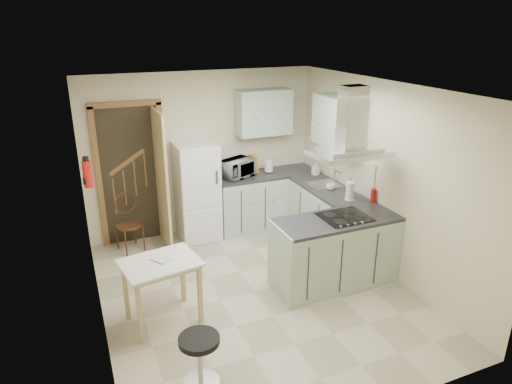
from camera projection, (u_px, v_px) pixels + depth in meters
name	position (u px, v px, depth m)	size (l,w,h in m)	color
floor	(255.00, 292.00, 5.69)	(4.20, 4.20, 0.00)	#BAAB90
ceiling	(255.00, 89.00, 4.81)	(4.20, 4.20, 0.00)	silver
back_wall	(203.00, 153.00, 7.06)	(3.60, 3.60, 0.00)	beige
left_wall	(91.00, 224.00, 4.59)	(4.20, 4.20, 0.00)	beige
right_wall	(383.00, 179.00, 5.90)	(4.20, 4.20, 0.00)	beige
doorway	(132.00, 175.00, 6.71)	(1.10, 0.12, 2.10)	brown
fridge	(197.00, 192.00, 6.90)	(0.60, 0.60, 1.50)	white
counter_back	(250.00, 202.00, 7.32)	(1.08, 0.60, 0.90)	#9EB2A0
counter_right	(316.00, 209.00, 7.05)	(0.60, 1.95, 0.90)	#9EB2A0
splashback	(260.00, 153.00, 7.44)	(1.68, 0.02, 0.50)	beige
wall_cabinet_back	(264.00, 112.00, 7.05)	(0.85, 0.35, 0.70)	#9EB2A0
wall_cabinet_right	(339.00, 122.00, 6.36)	(0.35, 0.90, 0.70)	#9EB2A0
peninsula	(335.00, 251.00, 5.75)	(1.55, 0.65, 0.90)	#9EB2A0
hob	(345.00, 217.00, 5.62)	(0.58, 0.50, 0.01)	black
extractor_hood	(349.00, 153.00, 5.34)	(0.90, 0.55, 0.10)	silver
sink	(324.00, 185.00, 6.74)	(0.45, 0.40, 0.01)	silver
fire_extinguisher	(88.00, 174.00, 5.30)	(0.10, 0.10, 0.32)	#B2140F
drop_leaf_table	(163.00, 292.00, 5.02)	(0.80, 0.60, 0.75)	tan
bentwood_chair	(129.00, 225.00, 6.61)	(0.35, 0.35, 0.79)	#431E16
stool	(200.00, 360.00, 4.18)	(0.38, 0.38, 0.51)	black
microwave	(237.00, 168.00, 7.04)	(0.50, 0.34, 0.28)	black
kettle	(269.00, 166.00, 7.27)	(0.14, 0.14, 0.20)	silver
cereal_box	(254.00, 163.00, 7.30)	(0.07, 0.18, 0.27)	orange
soap_bottle	(316.00, 168.00, 7.16)	(0.09, 0.09, 0.20)	silver
paper_towel	(350.00, 191.00, 6.12)	(0.11, 0.11, 0.27)	silver
cup	(330.00, 187.00, 6.53)	(0.13, 0.13, 0.10)	silver
red_bottle	(373.00, 195.00, 6.07)	(0.07, 0.07, 0.19)	#AA130E
book	(156.00, 258.00, 4.86)	(0.16, 0.21, 0.09)	#994333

